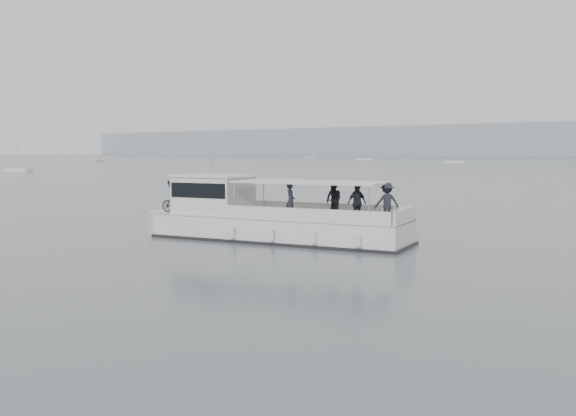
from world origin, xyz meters
The scene contains 3 objects.
ground centered at (0.00, 0.00, 0.00)m, with size 1400.00×1400.00×0.00m, color slate.
tour_boat centered at (3.01, -3.62, 0.98)m, with size 14.33×5.71×5.97m.
moored_fleet centered at (-43.49, 187.93, 0.36)m, with size 407.08×281.29×9.85m.
Camera 1 is at (22.90, -27.60, 4.29)m, focal length 40.00 mm.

